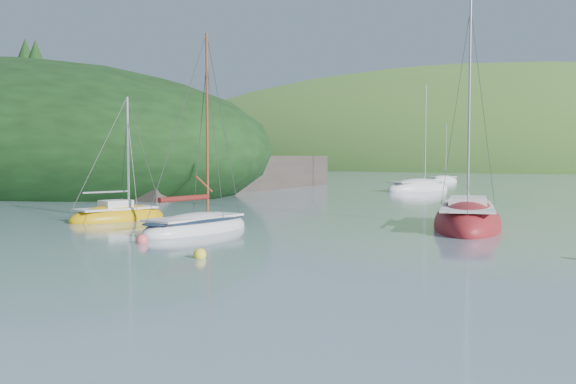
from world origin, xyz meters
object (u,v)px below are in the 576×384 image
Objects in this scene: sailboat_yellow at (118,217)px; daysailer_white at (197,227)px; distant_sloop_a at (418,189)px; distant_sloop_c at (442,181)px; sloop_red at (467,223)px.

daysailer_white is at bearing 0.24° from sailboat_yellow.
distant_sloop_a is 1.37× the size of distant_sloop_c.
distant_sloop_c is (-21.80, 50.78, -0.09)m from sloop_red.
sloop_red is at bearing 35.24° from sailboat_yellow.
distant_sloop_a is (1.16, 36.45, 0.02)m from sailboat_yellow.
sloop_red is 55.26m from distant_sloop_c.
sailboat_yellow is at bearing -70.97° from distant_sloop_c.
sloop_red is 32.91m from distant_sloop_a.
distant_sloop_a reaches higher than sailboat_yellow.
sailboat_yellow is 0.88× the size of distant_sloop_c.
sailboat_yellow is (-7.16, 1.39, -0.05)m from daysailer_white.
daysailer_white is 12.99m from sloop_red.
distant_sloop_a is at bearing 99.41° from sailboat_yellow.
distant_sloop_a reaches higher than daysailer_white.
distant_sloop_c is at bearing 93.44° from sloop_red.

